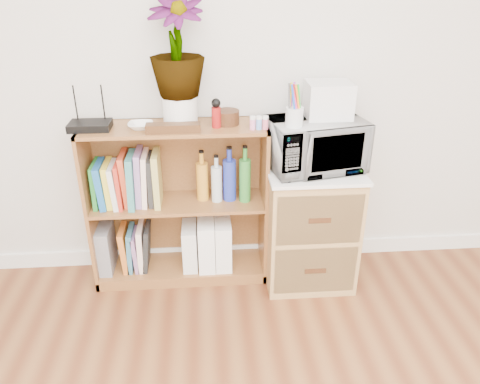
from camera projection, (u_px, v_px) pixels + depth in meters
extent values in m
cube|color=white|center=(238.00, 251.00, 3.02)|extent=(4.00, 0.02, 0.10)
cube|color=brown|center=(179.00, 205.00, 2.69)|extent=(1.00, 0.30, 0.95)
cube|color=#9E7542|center=(309.00, 225.00, 2.73)|extent=(0.50, 0.45, 0.70)
imported|color=silver|center=(315.00, 144.00, 2.49)|extent=(0.55, 0.42, 0.27)
cylinder|color=silver|center=(294.00, 117.00, 2.32)|extent=(0.09, 0.09, 0.10)
cube|color=silver|center=(328.00, 100.00, 2.44)|extent=(0.23, 0.19, 0.18)
cube|color=black|center=(90.00, 126.00, 2.42)|extent=(0.21, 0.14, 0.04)
imported|color=white|center=(141.00, 126.00, 2.43)|extent=(0.13, 0.13, 0.03)
cylinder|color=white|center=(180.00, 111.00, 2.46)|extent=(0.18, 0.18, 0.15)
imported|color=#28652D|center=(176.00, 47.00, 2.32)|extent=(0.28, 0.28, 0.50)
cube|color=#34200E|center=(173.00, 128.00, 2.38)|extent=(0.28, 0.07, 0.04)
cylinder|color=maroon|center=(216.00, 117.00, 2.43)|extent=(0.05, 0.05, 0.11)
cylinder|color=#331F0E|center=(227.00, 117.00, 2.49)|extent=(0.13, 0.13, 0.07)
cube|color=pink|center=(259.00, 124.00, 2.41)|extent=(0.11, 0.04, 0.06)
cube|color=slate|center=(106.00, 247.00, 2.77)|extent=(0.08, 0.22, 0.28)
cube|color=silver|center=(190.00, 246.00, 2.80)|extent=(0.08, 0.21, 0.27)
cube|color=white|center=(206.00, 242.00, 2.80)|extent=(0.10, 0.24, 0.31)
cube|color=white|center=(223.00, 242.00, 2.81)|extent=(0.09, 0.24, 0.30)
cube|color=#22812D|center=(96.00, 184.00, 2.59)|extent=(0.03, 0.20, 0.25)
cube|color=#1B5CA5|center=(102.00, 184.00, 2.59)|extent=(0.05, 0.20, 0.25)
cube|color=yellow|center=(109.00, 184.00, 2.59)|extent=(0.04, 0.20, 0.25)
cube|color=silver|center=(115.00, 184.00, 2.60)|extent=(0.04, 0.20, 0.24)
cube|color=red|center=(121.00, 183.00, 2.60)|extent=(0.03, 0.20, 0.26)
cube|color=#DE4B27|center=(126.00, 179.00, 2.59)|extent=(0.04, 0.20, 0.30)
cube|color=teal|center=(132.00, 179.00, 2.59)|extent=(0.04, 0.20, 0.30)
cube|color=#9871A9|center=(139.00, 178.00, 2.59)|extent=(0.04, 0.20, 0.31)
cube|color=#FFD9C6|center=(145.00, 179.00, 2.60)|extent=(0.04, 0.20, 0.30)
cube|color=#292929|center=(151.00, 180.00, 2.60)|extent=(0.03, 0.20, 0.27)
cube|color=tan|center=(157.00, 178.00, 2.60)|extent=(0.03, 0.20, 0.31)
cylinder|color=orange|center=(202.00, 178.00, 2.62)|extent=(0.07, 0.07, 0.29)
cylinder|color=silver|center=(217.00, 179.00, 2.63)|extent=(0.06, 0.06, 0.27)
cylinder|color=#2232A1|center=(230.00, 175.00, 2.63)|extent=(0.07, 0.07, 0.31)
cylinder|color=#31832F|center=(245.00, 173.00, 2.63)|extent=(0.06, 0.06, 0.32)
cube|color=#CD6924|center=(125.00, 248.00, 2.78)|extent=(0.05, 0.19, 0.26)
cube|color=#376D84|center=(131.00, 248.00, 2.79)|extent=(0.04, 0.19, 0.26)
cube|color=#8C6091|center=(136.00, 250.00, 2.80)|extent=(0.04, 0.19, 0.23)
cube|color=#F9D6C2|center=(142.00, 246.00, 2.79)|extent=(0.04, 0.19, 0.27)
cube|color=black|center=(147.00, 246.00, 2.79)|extent=(0.05, 0.19, 0.28)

